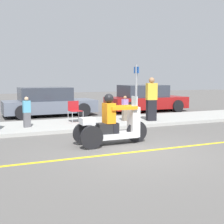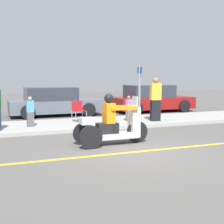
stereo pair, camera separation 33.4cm
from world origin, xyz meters
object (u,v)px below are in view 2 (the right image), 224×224
Objects in this scene: spectator_far_back at (155,100)px; parked_car_lot_left at (54,102)px; folding_chair_curbside at (78,109)px; parked_car_lot_right at (151,99)px; motorcycle_trike at (112,126)px; spectator_with_child at (129,109)px; spectator_by_tree at (30,112)px; street_sign at (139,92)px.

parked_car_lot_left is at bearing 128.15° from spectator_far_back.
spectator_far_back reaches higher than folding_chair_curbside.
parked_car_lot_left is (-0.30, 3.30, 0.03)m from folding_chair_curbside.
parked_car_lot_right is at bearing 32.65° from folding_chair_curbside.
motorcycle_trike is 4.22m from spectator_far_back.
spectator_with_child is 2.01m from folding_chair_curbside.
motorcycle_trike is 3.76m from folding_chair_curbside.
spectator_with_child is 0.23× the size of parked_car_lot_right.
spectator_far_back is 5.26m from parked_car_lot_left.
street_sign reaches higher than spectator_by_tree.
spectator_far_back is at bearing -22.68° from spectator_with_child.
spectator_by_tree is (-1.80, 3.25, 0.12)m from motorcycle_trike.
street_sign reaches higher than spectator_far_back.
spectator_by_tree is at bearing -112.51° from parked_car_lot_left.
folding_chair_curbside is (0.07, 3.75, 0.11)m from motorcycle_trike.
motorcycle_trike is 3.72m from spectator_by_tree.
street_sign is at bearing -12.42° from spectator_by_tree.
street_sign is at bearing 49.67° from motorcycle_trike.
motorcycle_trike is 1.22× the size of spectator_far_back.
parked_car_lot_left is (-2.27, 3.72, 0.05)m from spectator_with_child.
motorcycle_trike is at bearing -88.13° from parked_car_lot_left.
street_sign reaches higher than motorcycle_trike.
spectator_with_child reaches higher than folding_chair_curbside.
spectator_with_child is at bearing 1.18° from spectator_by_tree.
spectator_by_tree reaches higher than spectator_with_child.
spectator_by_tree is at bearing 167.58° from street_sign.
spectator_with_child is at bearing -129.74° from parked_car_lot_right.
spectator_with_child is at bearing 58.54° from motorcycle_trike.
folding_chair_curbside is (-1.97, 0.42, 0.02)m from spectator_with_child.
spectator_far_back is at bearing -116.73° from parked_car_lot_right.
motorcycle_trike reaches higher than folding_chair_curbside.
spectator_far_back is at bearing -51.85° from parked_car_lot_left.
street_sign is at bearing -34.34° from folding_chair_curbside.
spectator_far_back is (3.01, 2.93, 0.44)m from motorcycle_trike.
spectator_with_child is (-0.97, 0.41, -0.35)m from spectator_far_back.
spectator_far_back is 0.40× the size of parked_car_lot_left.
motorcycle_trike is 0.49× the size of parked_car_lot_left.
spectator_with_child is (3.84, 0.08, -0.03)m from spectator_by_tree.
parked_car_lot_right is (5.03, 6.93, 0.17)m from motorcycle_trike.
parked_car_lot_left reaches higher than folding_chair_curbside.
motorcycle_trike is 8.57m from parked_car_lot_right.
parked_car_lot_left is at bearing 95.21° from folding_chair_curbside.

